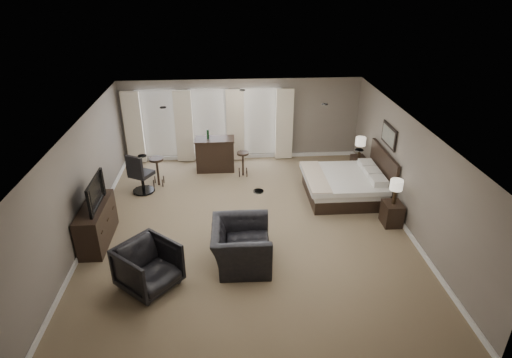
{
  "coord_description": "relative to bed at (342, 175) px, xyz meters",
  "views": [
    {
      "loc": [
        -0.44,
        -8.73,
        5.64
      ],
      "look_at": [
        0.2,
        0.4,
        1.1
      ],
      "focal_mm": 30.0,
      "sensor_mm": 36.0,
      "label": 1
    }
  ],
  "objects": [
    {
      "name": "bar_stool_left",
      "position": [
        -5.05,
        1.06,
        -0.23
      ],
      "size": [
        0.41,
        0.41,
        0.84
      ],
      "primitive_type": "cube",
      "rotation": [
        0.0,
        0.0,
        0.02
      ],
      "color": "black",
      "rests_on": "ground"
    },
    {
      "name": "room",
      "position": [
        -2.58,
        -1.37,
        0.64
      ],
      "size": [
        7.6,
        8.6,
        2.64
      ],
      "color": "#77664C",
      "rests_on": "ground"
    },
    {
      "name": "lamp_near",
      "position": [
        0.89,
        -1.45,
        0.23
      ],
      "size": [
        0.3,
        0.3,
        0.62
      ],
      "primitive_type": "cube",
      "color": "beige",
      "rests_on": "nightstand_near"
    },
    {
      "name": "bar_stool_right",
      "position": [
        -2.6,
        1.53,
        -0.28
      ],
      "size": [
        0.42,
        0.42,
        0.75
      ],
      "primitive_type": "cube",
      "rotation": [
        0.0,
        0.0,
        0.2
      ],
      "color": "black",
      "rests_on": "ground"
    },
    {
      "name": "nightstand_near",
      "position": [
        0.89,
        -1.45,
        -0.37
      ],
      "size": [
        0.43,
        0.52,
        0.57
      ],
      "primitive_type": "cube",
      "color": "black",
      "rests_on": "ground"
    },
    {
      "name": "lamp_far",
      "position": [
        0.89,
        1.45,
        0.19
      ],
      "size": [
        0.3,
        0.3,
        0.62
      ],
      "primitive_type": "cube",
      "color": "beige",
      "rests_on": "nightstand_far"
    },
    {
      "name": "desk_chair",
      "position": [
        -5.42,
        0.66,
        -0.07
      ],
      "size": [
        0.81,
        0.81,
        1.17
      ],
      "primitive_type": "cube",
      "rotation": [
        0.0,
        0.0,
        2.64
      ],
      "color": "black",
      "rests_on": "ground"
    },
    {
      "name": "wall_art",
      "position": [
        1.12,
        0.0,
        1.09
      ],
      "size": [
        0.04,
        0.96,
        0.56
      ],
      "primitive_type": "cube",
      "color": "slate",
      "rests_on": "room"
    },
    {
      "name": "bar_counter",
      "position": [
        -3.43,
        1.99,
        -0.14
      ],
      "size": [
        1.19,
        0.62,
        1.04
      ],
      "primitive_type": "cube",
      "color": "black",
      "rests_on": "ground"
    },
    {
      "name": "window_bay",
      "position": [
        -3.58,
        2.74,
        0.55
      ],
      "size": [
        5.25,
        0.2,
        2.3
      ],
      "color": "silver",
      "rests_on": "room"
    },
    {
      "name": "tv",
      "position": [
        -6.03,
        -1.71,
        0.35
      ],
      "size": [
        0.67,
        1.16,
        0.15
      ],
      "primitive_type": "imported",
      "rotation": [
        0.0,
        0.0,
        1.57
      ],
      "color": "black",
      "rests_on": "dresser"
    },
    {
      "name": "armchair_far",
      "position": [
        -4.62,
        -3.36,
        -0.14
      ],
      "size": [
        1.37,
        1.38,
        1.03
      ],
      "primitive_type": "imported",
      "rotation": [
        0.0,
        0.0,
        0.85
      ],
      "color": "black",
      "rests_on": "ground"
    },
    {
      "name": "bed",
      "position": [
        0.0,
        0.0,
        0.0
      ],
      "size": [
        2.06,
        1.97,
        1.31
      ],
      "primitive_type": "cube",
      "color": "silver",
      "rests_on": "ground"
    },
    {
      "name": "nightstand_far",
      "position": [
        0.89,
        1.45,
        -0.39
      ],
      "size": [
        0.4,
        0.49,
        0.53
      ],
      "primitive_type": "cube",
      "color": "black",
      "rests_on": "ground"
    },
    {
      "name": "dresser",
      "position": [
        -6.03,
        -1.71,
        -0.19
      ],
      "size": [
        0.52,
        1.6,
        0.93
      ],
      "primitive_type": "cube",
      "color": "black",
      "rests_on": "ground"
    },
    {
      "name": "armchair_near",
      "position": [
        -2.81,
        -2.74,
        -0.05
      ],
      "size": [
        0.93,
        1.4,
        1.21
      ],
      "primitive_type": "imported",
      "rotation": [
        0.0,
        0.0,
        1.55
      ],
      "color": "black",
      "rests_on": "ground"
    }
  ]
}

